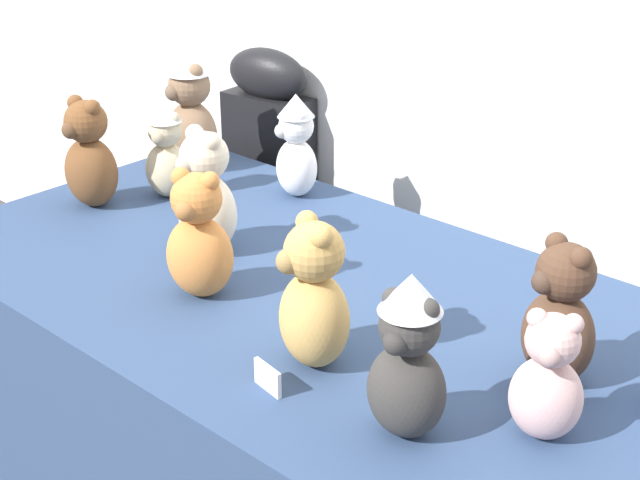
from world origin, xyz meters
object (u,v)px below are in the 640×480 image
at_px(display_table, 320,435).
at_px(teddy_bear_mocha, 191,110).
at_px(teddy_bear_honey, 314,298).
at_px(teddy_bear_cream, 206,195).
at_px(teddy_bear_sand, 166,150).
at_px(teddy_bear_chestnut, 89,156).
at_px(teddy_bear_snow, 296,147).
at_px(teddy_bear_blush, 548,380).
at_px(teddy_bear_charcoal, 408,359).
at_px(instrument_case, 271,210).
at_px(teddy_bear_ginger, 199,238).
at_px(teddy_bear_cocoa, 560,317).

distance_m(display_table, teddy_bear_mocha, 0.98).
bearing_deg(teddy_bear_honey, teddy_bear_cream, -174.53).
bearing_deg(teddy_bear_sand, teddy_bear_chestnut, -144.47).
relative_size(teddy_bear_cream, teddy_bear_snow, 1.07).
bearing_deg(teddy_bear_snow, teddy_bear_blush, 0.62).
distance_m(teddy_bear_mocha, teddy_bear_charcoal, 1.32).
xyz_separation_m(instrument_case, teddy_bear_chestnut, (0.01, -0.64, 0.35)).
xyz_separation_m(teddy_bear_sand, teddy_bear_cream, (0.32, -0.15, 0.01)).
distance_m(teddy_bear_ginger, teddy_bear_honey, 0.35).
bearing_deg(teddy_bear_charcoal, teddy_bear_cream, 153.98).
relative_size(teddy_bear_cocoa, teddy_bear_ginger, 0.98).
bearing_deg(teddy_bear_cocoa, teddy_bear_blush, -43.12).
xyz_separation_m(display_table, teddy_bear_charcoal, (0.42, -0.26, 0.51)).
relative_size(teddy_bear_ginger, teddy_bear_chestnut, 0.97).
xyz_separation_m(teddy_bear_cocoa, teddy_bear_cream, (-0.85, -0.06, 0.01)).
relative_size(teddy_bear_mocha, teddy_bear_chestnut, 1.22).
height_order(teddy_bear_sand, teddy_bear_honey, teddy_bear_honey).
bearing_deg(teddy_bear_blush, teddy_bear_chestnut, 153.14).
relative_size(teddy_bear_blush, teddy_bear_chestnut, 0.80).
bearing_deg(teddy_bear_mocha, teddy_bear_blush, -7.53).
bearing_deg(teddy_bear_cream, teddy_bear_blush, 2.86).
distance_m(display_table, teddy_bear_cream, 0.60).
distance_m(teddy_bear_ginger, teddy_bear_snow, 0.58).
xyz_separation_m(teddy_bear_cocoa, teddy_bear_mocha, (-1.28, 0.27, 0.04)).
height_order(teddy_bear_cream, teddy_bear_snow, teddy_bear_cream).
height_order(teddy_bear_ginger, teddy_bear_charcoal, teddy_bear_charcoal).
bearing_deg(teddy_bear_blush, teddy_bear_ginger, 160.48).
bearing_deg(teddy_bear_chestnut, display_table, 0.31).
height_order(display_table, teddy_bear_cocoa, teddy_bear_cocoa).
distance_m(display_table, teddy_bear_charcoal, 0.71).
bearing_deg(teddy_bear_ginger, teddy_bear_snow, 92.73).
bearing_deg(teddy_bear_cocoa, teddy_bear_chestnut, -152.97).
xyz_separation_m(teddy_bear_blush, teddy_bear_sand, (-1.24, 0.25, 0.02)).
relative_size(teddy_bear_cream, teddy_bear_charcoal, 1.01).
height_order(display_table, teddy_bear_mocha, teddy_bear_mocha).
bearing_deg(teddy_bear_cream, teddy_bear_sand, 164.29).
bearing_deg(teddy_bear_ginger, teddy_bear_blush, -16.97).
height_order(display_table, teddy_bear_sand, teddy_bear_sand).
relative_size(instrument_case, teddy_bear_honey, 3.59).
bearing_deg(teddy_bear_charcoal, teddy_bear_ginger, 163.29).
distance_m(teddy_bear_blush, teddy_bear_ginger, 0.77).
bearing_deg(teddy_bear_charcoal, teddy_bear_mocha, 146.11).
xyz_separation_m(teddy_bear_chestnut, teddy_bear_charcoal, (1.17, -0.23, 0.01)).
xyz_separation_m(display_table, teddy_bear_snow, (-0.41, 0.36, 0.50)).
height_order(instrument_case, teddy_bear_snow, instrument_case).
bearing_deg(teddy_bear_snow, teddy_bear_chestnut, -103.90).
relative_size(display_table, teddy_bear_ginger, 6.68).
bearing_deg(teddy_bear_snow, teddy_bear_cream, -51.40).
distance_m(teddy_bear_ginger, teddy_bear_charcoal, 0.61).
distance_m(teddy_bear_mocha, teddy_bear_chestnut, 0.35).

